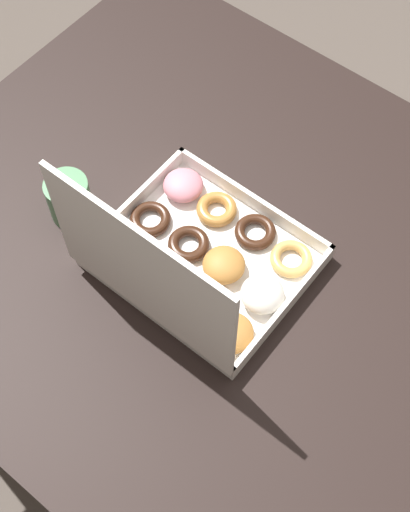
% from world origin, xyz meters
% --- Properties ---
extents(ground_plane, '(8.00, 8.00, 0.00)m').
position_xyz_m(ground_plane, '(0.00, 0.00, 0.00)').
color(ground_plane, '#564C44').
extents(dining_table, '(1.12, 0.95, 0.74)m').
position_xyz_m(dining_table, '(0.00, 0.00, 0.64)').
color(dining_table, black).
rests_on(dining_table, ground_plane).
extents(donut_box, '(0.32, 0.28, 0.28)m').
position_xyz_m(donut_box, '(0.00, 0.06, 0.78)').
color(donut_box, white).
rests_on(donut_box, dining_table).
extents(coffee_mug, '(0.07, 0.07, 0.08)m').
position_xyz_m(coffee_mug, '(0.24, 0.10, 0.78)').
color(coffee_mug, '#4C8456').
rests_on(coffee_mug, dining_table).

